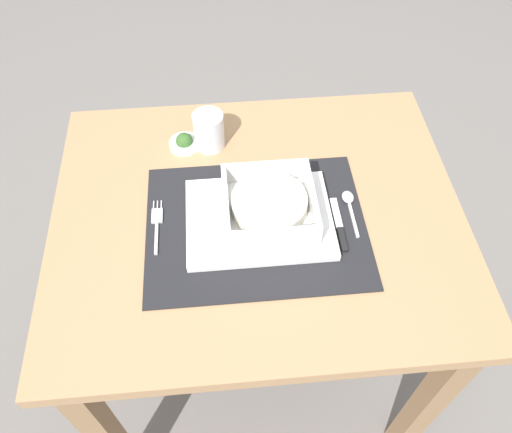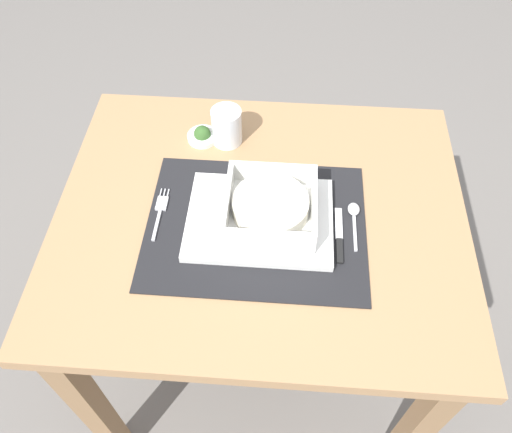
{
  "view_description": "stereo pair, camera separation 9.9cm",
  "coord_description": "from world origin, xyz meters",
  "views": [
    {
      "loc": [
        -0.06,
        -0.63,
        1.54
      ],
      "look_at": [
        -0.01,
        -0.03,
        0.76
      ],
      "focal_mm": 35.97,
      "sensor_mm": 36.0,
      "label": 1
    },
    {
      "loc": [
        0.04,
        -0.63,
        1.54
      ],
      "look_at": [
        -0.01,
        -0.03,
        0.76
      ],
      "focal_mm": 35.97,
      "sensor_mm": 36.0,
      "label": 2
    }
  ],
  "objects": [
    {
      "name": "placemat",
      "position": [
        -0.01,
        -0.03,
        0.73
      ],
      "size": [
        0.43,
        0.34,
        0.0
      ],
      "primitive_type": "cube",
      "color": "black",
      "rests_on": "dining_table"
    },
    {
      "name": "drinking_glass",
      "position": [
        -0.09,
        0.2,
        0.77
      ],
      "size": [
        0.07,
        0.07,
        0.08
      ],
      "color": "white",
      "rests_on": "dining_table"
    },
    {
      "name": "spoon",
      "position": [
        0.19,
        0.0,
        0.74
      ],
      "size": [
        0.02,
        0.12,
        0.01
      ],
      "rotation": [
        0.0,
        0.0,
        -0.04
      ],
      "color": "silver",
      "rests_on": "placemat"
    },
    {
      "name": "butter_knife",
      "position": [
        0.16,
        -0.06,
        0.74
      ],
      "size": [
        0.01,
        0.13,
        0.01
      ],
      "rotation": [
        0.0,
        0.0,
        0.01
      ],
      "color": "black",
      "rests_on": "placemat"
    },
    {
      "name": "serving_plate",
      "position": [
        -0.0,
        -0.02,
        0.74
      ],
      "size": [
        0.29,
        0.21,
        0.02
      ],
      "primitive_type": "cube",
      "color": "white",
      "rests_on": "placemat"
    },
    {
      "name": "condiment_saucer",
      "position": [
        -0.15,
        0.2,
        0.74
      ],
      "size": [
        0.07,
        0.07,
        0.04
      ],
      "color": "white",
      "rests_on": "dining_table"
    },
    {
      "name": "dining_table",
      "position": [
        0.0,
        0.0,
        0.61
      ],
      "size": [
        0.83,
        0.69,
        0.73
      ],
      "color": "#A37A51",
      "rests_on": "ground"
    },
    {
      "name": "fork",
      "position": [
        -0.2,
        -0.01,
        0.73
      ],
      "size": [
        0.02,
        0.13,
        0.0
      ],
      "rotation": [
        0.0,
        0.0,
        0.04
      ],
      "color": "silver",
      "rests_on": "placemat"
    },
    {
      "name": "porridge_bowl",
      "position": [
        0.02,
        -0.02,
        0.77
      ],
      "size": [
        0.18,
        0.18,
        0.06
      ],
      "color": "white",
      "rests_on": "serving_plate"
    },
    {
      "name": "ground_plane",
      "position": [
        0.0,
        0.0,
        0.0
      ],
      "size": [
        6.0,
        6.0,
        0.0
      ],
      "primitive_type": "plane",
      "color": "slate"
    }
  ]
}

